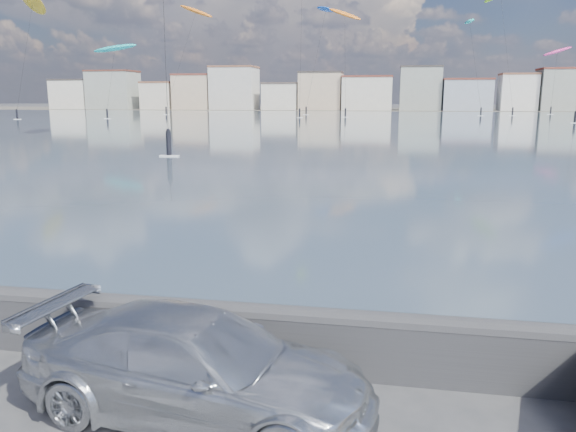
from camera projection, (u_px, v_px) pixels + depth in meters
name	position (u px, v px, depth m)	size (l,w,h in m)	color
bay_water	(377.00, 123.00, 94.42)	(500.00, 177.00, 0.00)	#364F59
far_shore_strip	(386.00, 109.00, 198.78)	(500.00, 60.00, 0.00)	#4C473D
seawall	(211.00, 330.00, 8.89)	(400.00, 0.36, 1.08)	#28282B
far_buildings	(390.00, 92.00, 183.83)	(240.79, 13.26, 14.60)	beige
car_silver	(197.00, 366.00, 7.44)	(1.96, 4.83, 1.40)	silver
kitesurfer_1	(345.00, 16.00, 128.22)	(8.25, 15.45, 24.88)	orange
kitesurfer_2	(196.00, 12.00, 144.95)	(10.83, 18.04, 28.36)	orange
kitesurfer_5	(33.00, 3.00, 110.44)	(5.45, 12.99, 25.17)	#BF8C19
kitesurfer_6	(325.00, 12.00, 143.15)	(6.98, 17.03, 27.76)	blue
kitesurfer_10	(557.00, 52.00, 147.58)	(8.79, 14.83, 17.71)	#E5338C
kitesurfer_12	(470.00, 23.00, 138.51)	(4.31, 19.68, 23.81)	#19BFBF
kitesurfer_14	(115.00, 49.00, 115.16)	(11.06, 9.51, 15.27)	#19BFBF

